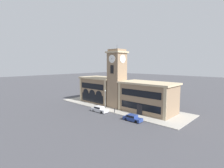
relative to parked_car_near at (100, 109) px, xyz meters
name	(u,v)px	position (x,y,z in m)	size (l,w,h in m)	color
ground_plane	(104,111)	(0.02, 1.45, -0.74)	(300.00, 300.00, 0.00)	#424247
sidewalk_kerb	(119,106)	(0.02, 7.62, -0.67)	(39.45, 12.35, 0.15)	#A39E93
clock_tower	(117,79)	(0.02, 6.64, 7.39)	(4.67, 4.67, 17.35)	#897056
town_hall_left_wing	(101,90)	(-8.29, 8.19, 3.30)	(12.74, 7.83, 8.03)	#897056
town_hall_right_wing	(148,97)	(9.02, 8.20, 3.12)	(14.14, 7.83, 7.68)	#897056
parked_car_near	(100,109)	(0.00, 0.00, 0.00)	(4.64, 1.94, 1.43)	silver
parked_car_mid	(133,118)	(10.38, 0.00, -0.03)	(4.28, 1.85, 1.37)	navy
street_lamp	(105,97)	(0.09, 2.01, 2.91)	(0.36, 0.36, 5.27)	#4C4C51
bollard	(114,111)	(3.57, 1.75, -0.08)	(0.18, 0.18, 1.06)	black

